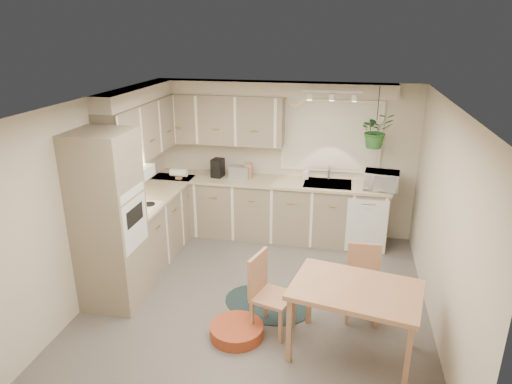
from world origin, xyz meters
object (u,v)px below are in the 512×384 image
(chair_left, at_px, (273,295))
(pet_bed, at_px, (237,331))
(dining_table, at_px, (353,321))
(braided_rug, at_px, (267,304))
(microwave, at_px, (382,178))
(chair_back, at_px, (363,285))

(chair_left, height_order, pet_bed, chair_left)
(dining_table, bearing_deg, braided_rug, 144.97)
(dining_table, height_order, pet_bed, dining_table)
(chair_left, bearing_deg, pet_bed, -46.33)
(pet_bed, bearing_deg, chair_left, 27.17)
(pet_bed, distance_m, microwave, 3.09)
(chair_back, height_order, braided_rug, chair_back)
(dining_table, distance_m, chair_back, 0.67)
(microwave, bearing_deg, pet_bed, -115.90)
(chair_left, height_order, braided_rug, chair_left)
(chair_left, bearing_deg, dining_table, 91.57)
(pet_bed, xyz_separation_m, microwave, (1.55, 2.46, 1.04))
(dining_table, xyz_separation_m, chair_back, (0.11, 0.66, 0.04))
(chair_left, height_order, chair_back, chair_left)
(braided_rug, bearing_deg, microwave, 53.46)
(braided_rug, xyz_separation_m, microwave, (1.34, 1.80, 1.10))
(dining_table, relative_size, chair_back, 1.45)
(chair_back, height_order, microwave, microwave)
(dining_table, relative_size, pet_bed, 2.12)
(pet_bed, bearing_deg, braided_rug, 71.75)
(dining_table, height_order, braided_rug, dining_table)
(chair_left, height_order, microwave, microwave)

